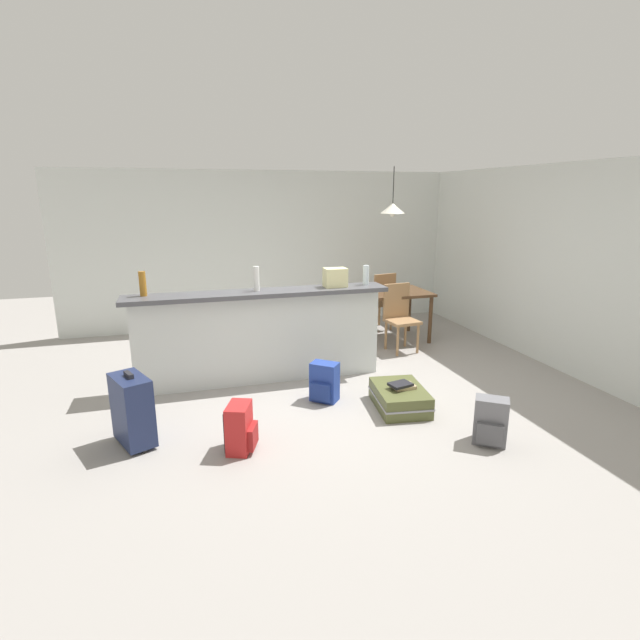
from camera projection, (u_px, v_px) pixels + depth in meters
The scene contains 19 objects.
ground_plane at pixel (324, 393), 5.40m from camera, with size 13.00×13.00×0.05m, color gray.
wall_back at pixel (271, 250), 7.91m from camera, with size 6.60×0.10×2.50m, color silver.
wall_right at pixel (545, 265), 6.17m from camera, with size 0.10×6.00×2.50m, color silver.
partition_half_wall at pixel (261, 339), 5.54m from camera, with size 2.80×0.20×1.03m, color silver.
bar_countertop at pixel (260, 293), 5.40m from camera, with size 2.96×0.40×0.05m, color #4C4C51.
bottle_amber at pixel (143, 284), 5.10m from camera, with size 0.07×0.07×0.26m, color #9E661E.
bottle_white at pixel (257, 279), 5.38m from camera, with size 0.06×0.06×0.28m, color silver.
bottle_clear at pixel (366, 275), 5.75m from camera, with size 0.07×0.07×0.23m, color silver.
grocery_bag at pixel (335, 278), 5.62m from camera, with size 0.26×0.18×0.22m, color beige.
dining_table at pixel (390, 298), 7.13m from camera, with size 1.10×0.80×0.74m.
dining_chair_near_partition at pixel (400, 314), 6.69m from camera, with size 0.44×0.44×0.93m.
dining_chair_far_side at pixel (381, 299), 7.67m from camera, with size 0.48×0.48×0.93m.
pendant_lamp at pixel (393, 208), 6.70m from camera, with size 0.34×0.34×0.67m.
suitcase_flat_olive at pixel (400, 398), 4.94m from camera, with size 0.58×0.86×0.22m.
backpack_blue at pixel (324, 383), 5.08m from camera, with size 0.34×0.34×0.42m.
suitcase_upright_navy at pixel (132, 410), 4.15m from camera, with size 0.40×0.50×0.67m.
backpack_grey at pixel (490, 422), 4.20m from camera, with size 0.34×0.33×0.42m.
backpack_red at pixel (240, 429), 4.09m from camera, with size 0.31×0.33×0.42m.
book_stack at pixel (402, 385), 4.88m from camera, with size 0.28×0.21×0.06m.
Camera 1 is at (-1.43, -4.80, 2.13)m, focal length 27.03 mm.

